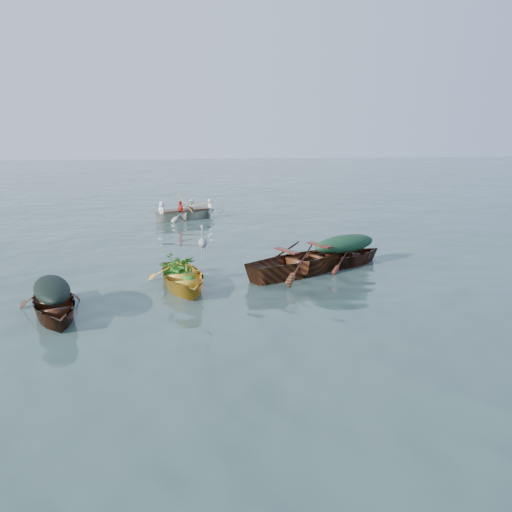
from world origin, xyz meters
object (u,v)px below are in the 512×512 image
Objects in this scene: dark_covered_boat at (54,315)px; open_wooden_boat at (303,274)px; green_tarp_boat at (344,266)px; rowed_boat at (187,219)px; heron at (203,249)px; yellow_dinghy at (183,287)px.

open_wooden_boat reaches higher than dark_covered_boat.
green_tarp_boat is 1.00× the size of rowed_boat.
green_tarp_boat is 9.94m from rowed_boat.
dark_covered_boat is 3.76× the size of heron.
open_wooden_boat is (5.96, 2.36, 0.00)m from dark_covered_boat.
dark_covered_boat is at bearing 83.53° from open_wooden_boat.
green_tarp_boat is (7.34, 3.00, 0.00)m from dark_covered_boat.
rowed_boat is 10.23m from heron.
yellow_dinghy reaches higher than dark_covered_boat.
yellow_dinghy is 0.70× the size of open_wooden_boat.
green_tarp_boat is 0.80× the size of open_wooden_boat.
open_wooden_boat is at bearing 90.00° from green_tarp_boat.
heron is at bearing 74.42° from open_wooden_boat.
yellow_dinghy is at bearing 12.88° from dark_covered_boat.
yellow_dinghy reaches higher than green_tarp_boat.
heron is (0.53, 0.15, 0.93)m from yellow_dinghy.
heron is (-4.11, -1.25, 0.93)m from green_tarp_boat.
green_tarp_boat reaches higher than dark_covered_boat.
open_wooden_boat is 10.03m from rowed_boat.
heron reaches higher than dark_covered_boat.
yellow_dinghy is 0.87× the size of rowed_boat.
green_tarp_boat is (4.64, 1.40, 0.00)m from yellow_dinghy.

